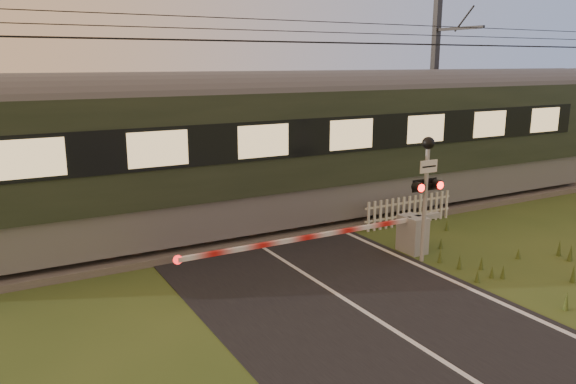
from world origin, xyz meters
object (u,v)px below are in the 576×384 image
train (565,123)px  crossing_signal (426,177)px  boom_gate (400,234)px  catenary_mast (435,86)px  picket_fence (409,210)px

train → crossing_signal: train is taller
boom_gate → catenary_mast: 9.75m
crossing_signal → catenary_mast: bearing=46.1°
boom_gate → catenary_mast: bearing=42.3°
train → boom_gate: (-11.94, -3.91, -1.89)m
crossing_signal → picket_fence: size_ratio=0.95×
train → picket_fence: (-9.86, -1.89, -1.99)m
boom_gate → picket_fence: size_ratio=2.21×
boom_gate → train: bearing=18.1°
train → boom_gate: train is taller
train → boom_gate: 12.70m
picket_fence → boom_gate: bearing=-135.9°
boom_gate → crossing_signal: size_ratio=2.33×
train → crossing_signal: 12.61m
crossing_signal → catenary_mast: 9.63m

